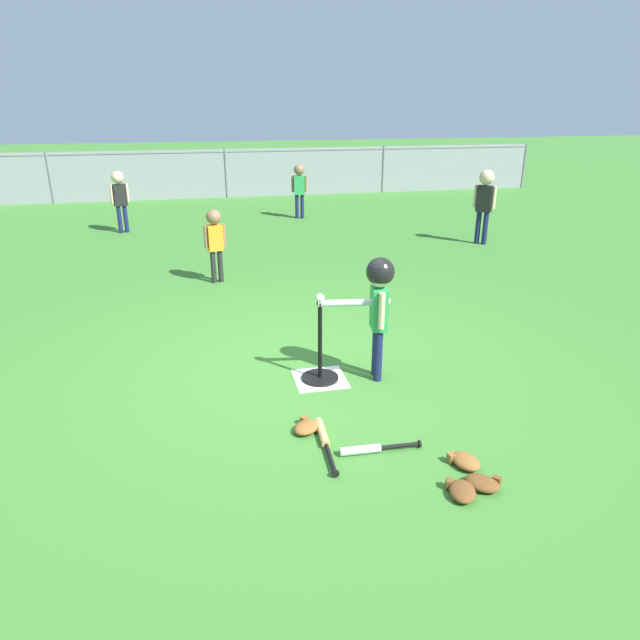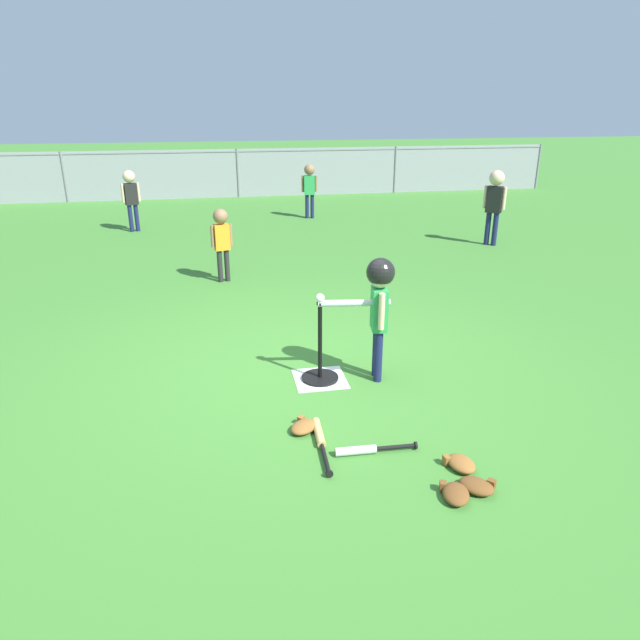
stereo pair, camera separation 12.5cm
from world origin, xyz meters
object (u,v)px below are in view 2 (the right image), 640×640
baseball_on_tee (320,298)px  glove_by_plate (455,494)px  fielder_deep_center (131,193)px  fielder_deep_right (222,235)px  spare_bat_silver (365,450)px  spare_bat_wood (320,438)px  glove_near_bats (461,463)px  batter_child (378,295)px  fielder_near_right (309,184)px  batting_tee (320,367)px  glove_outfield_drop (477,486)px  fielder_near_left (495,198)px  glove_tossed_aside (303,427)px

baseball_on_tee → glove_by_plate: (0.51, -1.70, -0.71)m
fielder_deep_center → fielder_deep_right: 3.73m
fielder_deep_center → spare_bat_silver: fielder_deep_center is taller
spare_bat_wood → glove_near_bats: bearing=-29.2°
batter_child → fielder_near_right: 7.15m
batting_tee → fielder_deep_right: fielder_deep_right is taller
batting_tee → fielder_deep_right: 3.15m
glove_by_plate → fielder_near_right: bearing=86.1°
baseball_on_tee → glove_near_bats: size_ratio=0.31×
spare_bat_wood → glove_outfield_drop: bearing=-39.8°
baseball_on_tee → fielder_near_left: fielder_near_left is taller
batting_tee → baseball_on_tee: (0.00, 0.00, 0.63)m
glove_near_bats → glove_outfield_drop: size_ratio=0.90×
spare_bat_silver → glove_outfield_drop: 0.78m
fielder_deep_center → spare_bat_wood: fielder_deep_center is taller
spare_bat_wood → fielder_near_left: bearing=53.5°
batter_child → fielder_deep_center: (-2.72, 6.49, -0.06)m
batter_child → glove_near_bats: bearing=-81.8°
fielder_deep_center → batting_tee: bearing=-70.7°
fielder_deep_right → glove_near_bats: fielder_deep_right is taller
batting_tee → fielder_near_right: bearing=81.0°
spare_bat_silver → glove_by_plate: (0.42, -0.56, 0.01)m
batting_tee → glove_outfield_drop: (0.68, -1.66, -0.08)m
batter_child → glove_near_bats: 1.55m
fielder_deep_center → glove_outfield_drop: 8.62m
batting_tee → baseball_on_tee: size_ratio=9.54×
spare_bat_silver → fielder_deep_right: bearing=101.2°
batting_tee → fielder_near_right: size_ratio=0.66×
fielder_deep_center → fielder_near_right: bearing=10.6°
batter_child → glove_outfield_drop: batter_child is taller
batting_tee → fielder_near_right: (1.11, 7.06, 0.57)m
glove_near_bats → glove_outfield_drop: 0.24m
batter_child → baseball_on_tee: bearing=171.9°
batter_child → glove_by_plate: batter_child is taller
batter_child → fielder_near_right: (0.64, 7.12, -0.08)m
spare_bat_wood → glove_by_plate: (0.69, -0.75, 0.01)m
spare_bat_wood → baseball_on_tee: bearing=79.4°
fielder_near_left → spare_bat_wood: 6.51m
batting_tee → glove_outfield_drop: size_ratio=2.61×
glove_tossed_aside → glove_near_bats: bearing=-33.9°
glove_tossed_aside → fielder_deep_right: bearing=96.8°
fielder_deep_right → spare_bat_silver: (0.82, -4.17, -0.59)m
batter_child → glove_tossed_aside: 1.27m
baseball_on_tee → fielder_deep_right: bearing=103.5°
fielder_near_right → spare_bat_wood: (-1.29, -8.00, -0.66)m
glove_by_plate → spare_bat_silver: bearing=127.1°
fielder_near_right → glove_outfield_drop: (-0.44, -8.71, -0.65)m
batter_child → fielder_deep_right: size_ratio=1.12×
fielder_deep_right → glove_near_bats: bearing=-72.5°
fielder_near_left → glove_near_bats: size_ratio=5.00×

